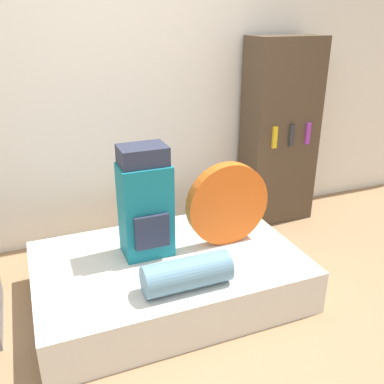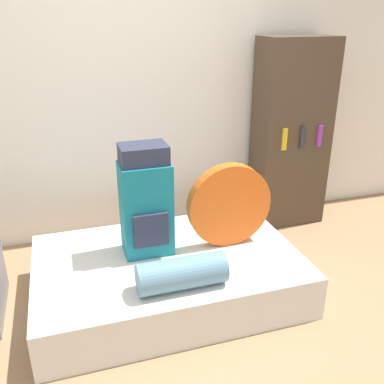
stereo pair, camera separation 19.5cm
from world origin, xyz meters
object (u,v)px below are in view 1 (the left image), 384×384
object	(u,v)px
bookshelf	(279,133)
tent_bag	(227,204)
backpack	(145,203)
sleeping_roll	(187,274)

from	to	relation	value
bookshelf	tent_bag	bearing A→B (deg)	-139.21
backpack	sleeping_roll	size ratio (longest dim) A/B	1.42
sleeping_roll	bookshelf	size ratio (longest dim) A/B	0.32
tent_bag	sleeping_roll	distance (m)	0.66
backpack	sleeping_roll	world-z (taller)	backpack
backpack	bookshelf	xyz separation A→B (m)	(1.47, 0.70, 0.16)
sleeping_roll	tent_bag	bearing A→B (deg)	41.84
tent_bag	backpack	bearing A→B (deg)	173.01
backpack	tent_bag	bearing A→B (deg)	-6.99
backpack	tent_bag	distance (m)	0.58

